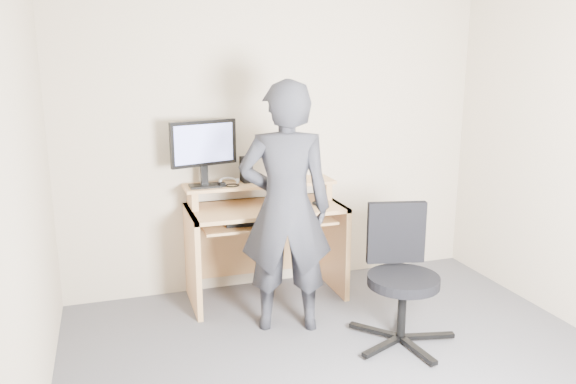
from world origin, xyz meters
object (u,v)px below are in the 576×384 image
monitor (204,148)px  office_chair (401,270)px  desk (263,228)px  person (286,208)px

monitor → office_chair: (1.11, -1.06, -0.72)m
desk → monitor: size_ratio=2.29×
person → desk: bearing=-75.2°
monitor → person: bearing=-73.3°
office_chair → person: bearing=161.6°
monitor → office_chair: 1.70m
desk → person: (-0.01, -0.62, 0.32)m
desk → office_chair: office_chair is taller
office_chair → monitor: bearing=148.9°
office_chair → desk: bearing=135.8°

